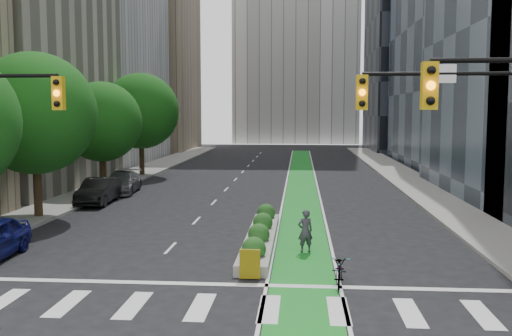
% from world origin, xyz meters
% --- Properties ---
extents(ground, '(160.00, 160.00, 0.00)m').
position_xyz_m(ground, '(0.00, 0.00, 0.00)').
color(ground, black).
rests_on(ground, ground).
extents(sidewalk_left, '(3.60, 90.00, 0.15)m').
position_xyz_m(sidewalk_left, '(-11.80, 25.00, 0.07)').
color(sidewalk_left, gray).
rests_on(sidewalk_left, ground).
extents(sidewalk_right, '(3.60, 90.00, 0.15)m').
position_xyz_m(sidewalk_right, '(11.80, 25.00, 0.07)').
color(sidewalk_right, gray).
rests_on(sidewalk_right, ground).
extents(bike_lane_paint, '(2.20, 70.00, 0.01)m').
position_xyz_m(bike_lane_paint, '(3.00, 30.00, 0.01)').
color(bike_lane_paint, '#188524').
rests_on(bike_lane_paint, ground).
extents(building_tan_far, '(14.00, 16.00, 26.00)m').
position_xyz_m(building_tan_far, '(-20.00, 66.00, 13.00)').
color(building_tan_far, tan).
rests_on(building_tan_far, ground).
extents(building_dark_end, '(14.00, 18.00, 28.00)m').
position_xyz_m(building_dark_end, '(20.00, 68.00, 14.00)').
color(building_dark_end, black).
rests_on(building_dark_end, ground).
extents(tree_mid, '(6.40, 6.40, 8.78)m').
position_xyz_m(tree_mid, '(-11.00, 12.00, 5.57)').
color(tree_mid, black).
rests_on(tree_mid, ground).
extents(tree_midfar, '(5.60, 5.60, 7.76)m').
position_xyz_m(tree_midfar, '(-11.00, 22.00, 4.95)').
color(tree_midfar, black).
rests_on(tree_midfar, ground).
extents(tree_far, '(6.60, 6.60, 9.00)m').
position_xyz_m(tree_far, '(-11.00, 32.00, 5.69)').
color(tree_far, black).
rests_on(tree_far, ground).
extents(signal_right, '(5.82, 0.51, 7.20)m').
position_xyz_m(signal_right, '(8.67, 0.47, 4.80)').
color(signal_right, black).
rests_on(signal_right, ground).
extents(median_planter, '(1.20, 10.26, 1.10)m').
position_xyz_m(median_planter, '(1.20, 7.04, 0.37)').
color(median_planter, gray).
rests_on(median_planter, ground).
extents(bicycle, '(0.81, 1.95, 1.00)m').
position_xyz_m(bicycle, '(4.20, 1.60, 0.50)').
color(bicycle, gray).
rests_on(bicycle, ground).
extents(cyclist, '(0.75, 0.62, 1.75)m').
position_xyz_m(cyclist, '(3.10, 5.73, 0.88)').
color(cyclist, '#3A343E').
rests_on(cyclist, ground).
extents(parked_car_left_mid, '(1.92, 4.86, 1.58)m').
position_xyz_m(parked_car_left_mid, '(-9.50, 16.94, 0.79)').
color(parked_car_left_mid, black).
rests_on(parked_car_left_mid, ground).
extents(parked_car_left_far, '(2.59, 5.36, 1.50)m').
position_xyz_m(parked_car_left_far, '(-9.50, 21.58, 0.75)').
color(parked_car_left_far, '#525557').
rests_on(parked_car_left_far, ground).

